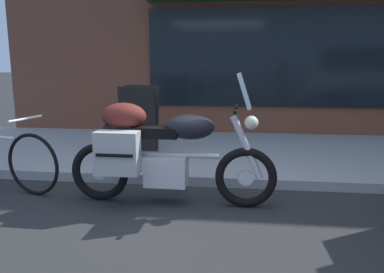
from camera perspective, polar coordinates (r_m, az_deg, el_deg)
The scene contains 3 objects.
ground_plane at distance 3.74m, azimuth -3.46°, elevation -12.78°, with size 80.00×80.00×0.00m, color #282828.
touring_motorcycle at distance 4.06m, azimuth -5.01°, elevation -1.86°, with size 2.22×0.66×1.40m.
sandwich_board_sign at distance 6.05m, azimuth -7.72°, elevation 2.67°, with size 0.55×0.43×1.00m.
Camera 1 is at (0.63, -3.36, 1.53)m, focal length 36.19 mm.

